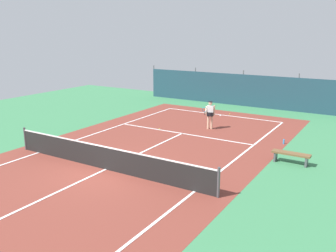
{
  "coord_description": "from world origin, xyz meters",
  "views": [
    {
      "loc": [
        9.51,
        -10.61,
        5.48
      ],
      "look_at": [
        0.26,
        4.47,
        0.9
      ],
      "focal_mm": 38.84,
      "sensor_mm": 36.0,
      "label": 1
    }
  ],
  "objects_px": {
    "tennis_player": "(210,113)",
    "water_bottle": "(284,142)",
    "tennis_ball_by_sideline": "(196,172)",
    "courtside_bench": "(291,155)",
    "tennis_ball_near_player": "(159,129)",
    "tennis_ball_midcourt": "(230,114)",
    "tennis_net": "(105,158)"
  },
  "relations": [
    {
      "from": "tennis_net",
      "to": "tennis_ball_midcourt",
      "type": "height_order",
      "value": "tennis_net"
    },
    {
      "from": "tennis_net",
      "to": "tennis_ball_near_player",
      "type": "distance_m",
      "value": 6.7
    },
    {
      "from": "tennis_ball_near_player",
      "to": "tennis_ball_midcourt",
      "type": "height_order",
      "value": "same"
    },
    {
      "from": "tennis_ball_near_player",
      "to": "courtside_bench",
      "type": "bearing_deg",
      "value": -12.91
    },
    {
      "from": "tennis_ball_near_player",
      "to": "courtside_bench",
      "type": "relative_size",
      "value": 0.04
    },
    {
      "from": "tennis_player",
      "to": "tennis_ball_near_player",
      "type": "distance_m",
      "value": 3.07
    },
    {
      "from": "courtside_bench",
      "to": "tennis_ball_near_player",
      "type": "bearing_deg",
      "value": 167.09
    },
    {
      "from": "tennis_ball_midcourt",
      "to": "tennis_player",
      "type": "bearing_deg",
      "value": -83.8
    },
    {
      "from": "tennis_net",
      "to": "tennis_ball_by_sideline",
      "type": "bearing_deg",
      "value": 25.94
    },
    {
      "from": "tennis_ball_midcourt",
      "to": "water_bottle",
      "type": "height_order",
      "value": "water_bottle"
    },
    {
      "from": "tennis_ball_near_player",
      "to": "tennis_player",
      "type": "bearing_deg",
      "value": 33.39
    },
    {
      "from": "tennis_ball_midcourt",
      "to": "water_bottle",
      "type": "distance_m",
      "value": 6.95
    },
    {
      "from": "tennis_net",
      "to": "tennis_player",
      "type": "distance_m",
      "value": 8.16
    },
    {
      "from": "tennis_ball_by_sideline",
      "to": "courtside_bench",
      "type": "height_order",
      "value": "courtside_bench"
    },
    {
      "from": "tennis_net",
      "to": "tennis_player",
      "type": "height_order",
      "value": "tennis_player"
    },
    {
      "from": "tennis_net",
      "to": "tennis_ball_by_sideline",
      "type": "distance_m",
      "value": 3.73
    },
    {
      "from": "tennis_ball_by_sideline",
      "to": "water_bottle",
      "type": "distance_m",
      "value": 6.12
    },
    {
      "from": "tennis_player",
      "to": "tennis_ball_midcourt",
      "type": "distance_m",
      "value": 4.35
    },
    {
      "from": "tennis_ball_near_player",
      "to": "tennis_ball_midcourt",
      "type": "distance_m",
      "value": 6.17
    },
    {
      "from": "tennis_ball_by_sideline",
      "to": "water_bottle",
      "type": "xyz_separation_m",
      "value": [
        1.99,
        5.79,
        0.09
      ]
    },
    {
      "from": "water_bottle",
      "to": "tennis_ball_midcourt",
      "type": "bearing_deg",
      "value": 134.86
    },
    {
      "from": "tennis_ball_midcourt",
      "to": "courtside_bench",
      "type": "distance_m",
      "value": 9.65
    },
    {
      "from": "tennis_player",
      "to": "water_bottle",
      "type": "bearing_deg",
      "value": 150.26
    },
    {
      "from": "tennis_ball_midcourt",
      "to": "tennis_net",
      "type": "bearing_deg",
      "value": -91.96
    },
    {
      "from": "tennis_ball_midcourt",
      "to": "water_bottle",
      "type": "bearing_deg",
      "value": -45.14
    },
    {
      "from": "tennis_net",
      "to": "water_bottle",
      "type": "distance_m",
      "value": 9.13
    },
    {
      "from": "tennis_ball_near_player",
      "to": "water_bottle",
      "type": "distance_m",
      "value": 6.95
    },
    {
      "from": "tennis_ball_near_player",
      "to": "tennis_ball_by_sideline",
      "type": "distance_m",
      "value": 6.91
    },
    {
      "from": "tennis_net",
      "to": "tennis_ball_by_sideline",
      "type": "relative_size",
      "value": 153.33
    },
    {
      "from": "tennis_ball_near_player",
      "to": "water_bottle",
      "type": "bearing_deg",
      "value": 7.54
    },
    {
      "from": "tennis_ball_near_player",
      "to": "tennis_ball_by_sideline",
      "type": "bearing_deg",
      "value": -44.9
    },
    {
      "from": "tennis_player",
      "to": "tennis_ball_near_player",
      "type": "xyz_separation_m",
      "value": [
        -2.44,
        -1.61,
        -0.93
      ]
    }
  ]
}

